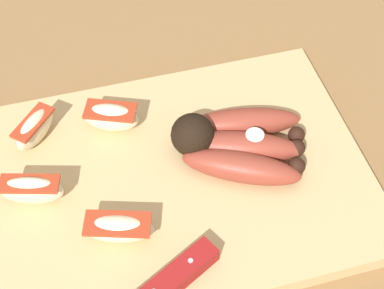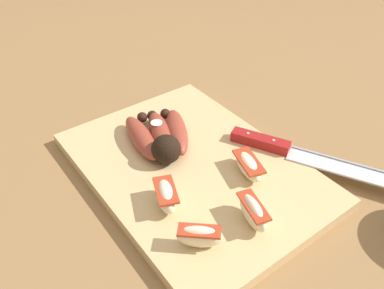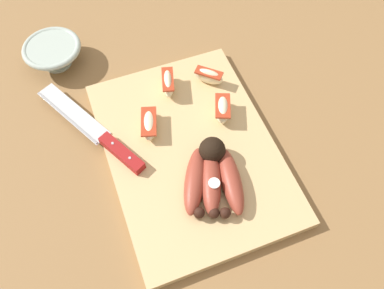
{
  "view_description": "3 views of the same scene",
  "coord_description": "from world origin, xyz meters",
  "px_view_note": "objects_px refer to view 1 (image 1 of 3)",
  "views": [
    {
      "loc": [
        -0.06,
        -0.37,
        0.54
      ],
      "look_at": [
        0.04,
        0.0,
        0.05
      ],
      "focal_mm": 55.41,
      "sensor_mm": 36.0,
      "label": 1
    },
    {
      "loc": [
        -0.37,
        0.28,
        0.44
      ],
      "look_at": [
        0.03,
        -0.02,
        0.04
      ],
      "focal_mm": 37.13,
      "sensor_mm": 36.0,
      "label": 2
    },
    {
      "loc": [
        0.35,
        -0.13,
        0.63
      ],
      "look_at": [
        0.02,
        -0.01,
        0.05
      ],
      "focal_mm": 36.11,
      "sensor_mm": 36.0,
      "label": 3
    }
  ],
  "objects_px": {
    "banana_bunch": "(234,142)",
    "apple_wedge_far": "(111,117)",
    "apple_wedge_middle": "(32,191)",
    "apple_wedge_extra": "(35,129)",
    "apple_wedge_near": "(118,228)"
  },
  "relations": [
    {
      "from": "banana_bunch",
      "to": "apple_wedge_far",
      "type": "xyz_separation_m",
      "value": [
        -0.12,
        0.07,
        0.0
      ]
    },
    {
      "from": "banana_bunch",
      "to": "apple_wedge_middle",
      "type": "bearing_deg",
      "value": -178.05
    },
    {
      "from": "apple_wedge_middle",
      "to": "apple_wedge_extra",
      "type": "relative_size",
      "value": 1.19
    },
    {
      "from": "banana_bunch",
      "to": "apple_wedge_near",
      "type": "bearing_deg",
      "value": -153.55
    },
    {
      "from": "apple_wedge_near",
      "to": "apple_wedge_far",
      "type": "bearing_deg",
      "value": 82.14
    },
    {
      "from": "apple_wedge_near",
      "to": "banana_bunch",
      "type": "bearing_deg",
      "value": 26.45
    },
    {
      "from": "apple_wedge_near",
      "to": "apple_wedge_far",
      "type": "relative_size",
      "value": 1.12
    },
    {
      "from": "banana_bunch",
      "to": "apple_wedge_far",
      "type": "distance_m",
      "value": 0.14
    },
    {
      "from": "apple_wedge_middle",
      "to": "apple_wedge_far",
      "type": "height_order",
      "value": "apple_wedge_middle"
    },
    {
      "from": "apple_wedge_far",
      "to": "apple_wedge_extra",
      "type": "bearing_deg",
      "value": 176.07
    },
    {
      "from": "apple_wedge_extra",
      "to": "apple_wedge_near",
      "type": "bearing_deg",
      "value": -66.02
    },
    {
      "from": "apple_wedge_near",
      "to": "apple_wedge_extra",
      "type": "bearing_deg",
      "value": 113.98
    },
    {
      "from": "banana_bunch",
      "to": "apple_wedge_extra",
      "type": "height_order",
      "value": "banana_bunch"
    },
    {
      "from": "apple_wedge_near",
      "to": "apple_wedge_middle",
      "type": "xyz_separation_m",
      "value": [
        -0.08,
        0.06,
        0.0
      ]
    },
    {
      "from": "apple_wedge_near",
      "to": "apple_wedge_far",
      "type": "distance_m",
      "value": 0.14
    }
  ]
}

